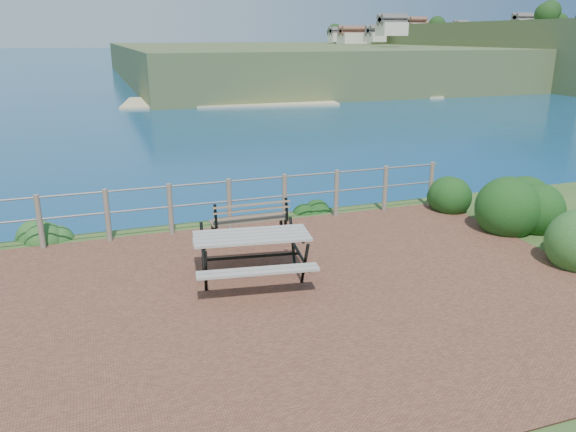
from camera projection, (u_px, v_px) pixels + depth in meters
The scene contains 10 objects.
ground at pixel (284, 300), 8.19m from camera, with size 10.00×7.00×0.12m, color brown.
ocean at pixel (92, 47), 187.91m from camera, with size 1200.00×1200.00×0.00m, color navy.
safety_railing at pixel (229, 201), 11.02m from camera, with size 9.40×0.10×1.00m.
distant_bay at pixel (509, 48), 244.92m from camera, with size 290.00×232.36×24.00m.
picnic_table at pixel (252, 252), 8.68m from camera, with size 1.85×1.53×0.75m.
park_bench at pixel (249, 214), 10.36m from camera, with size 1.44×0.37×0.81m.
shrub_right_front at pixel (513, 228), 11.22m from camera, with size 1.26×1.26×1.79m, color #123C12.
shrub_right_edge at pixel (451, 206), 12.64m from camera, with size 0.97×0.97×1.39m, color #123C12.
shrub_lip_west at pixel (47, 237), 10.74m from camera, with size 0.85×0.85×0.63m, color #1F4D1D.
shrub_lip_east at pixel (312, 212), 12.24m from camera, with size 0.66×0.66×0.35m, color #123C12.
Camera 1 is at (-2.39, -7.02, 3.68)m, focal length 35.00 mm.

